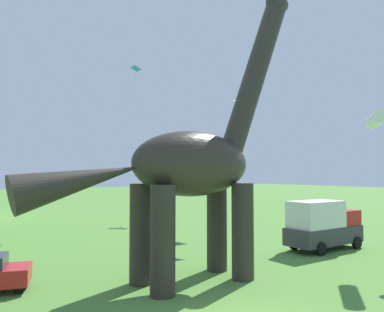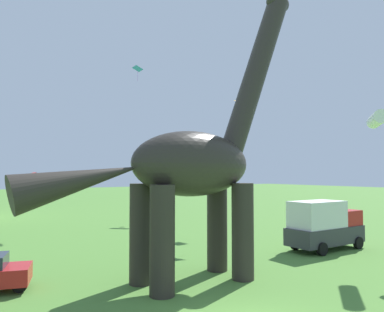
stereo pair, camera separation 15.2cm
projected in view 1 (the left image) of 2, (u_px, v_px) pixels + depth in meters
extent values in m
cylinder|color=#2D2823|center=(217.00, 226.00, 19.62)|extent=(1.05, 1.05, 4.53)
cylinder|color=#2D2823|center=(243.00, 231.00, 17.95)|extent=(1.05, 1.05, 4.53)
cylinder|color=#2D2823|center=(141.00, 233.00, 17.20)|extent=(1.05, 1.05, 4.53)
cylinder|color=#2D2823|center=(163.00, 240.00, 15.54)|extent=(1.05, 1.05, 4.53)
ellipsoid|color=#2D2823|center=(193.00, 164.00, 17.72)|extent=(6.21, 2.67, 3.05)
cylinder|color=#2D2823|center=(255.00, 73.00, 20.18)|extent=(4.46, 1.15, 8.84)
ellipsoid|color=#2D2823|center=(277.00, 4.00, 21.31)|extent=(1.53, 0.95, 1.05)
cone|color=#2D2823|center=(83.00, 180.00, 14.80)|extent=(5.45, 1.53, 2.59)
cylinder|color=black|center=(13.00, 276.00, 17.31)|extent=(0.66, 0.39, 0.62)
cylinder|color=black|center=(20.00, 285.00, 15.84)|extent=(0.66, 0.39, 0.62)
cube|color=#38383D|center=(324.00, 235.00, 24.89)|extent=(5.61, 2.11, 1.10)
cube|color=red|center=(341.00, 217.00, 25.96)|extent=(1.80, 1.94, 1.00)
cube|color=silver|center=(316.00, 214.00, 24.51)|extent=(3.59, 2.02, 1.70)
cylinder|color=black|center=(330.00, 238.00, 26.85)|extent=(0.80, 0.26, 0.80)
cylinder|color=black|center=(357.00, 243.00, 25.11)|extent=(0.80, 0.26, 0.80)
cylinder|color=black|center=(294.00, 243.00, 24.80)|extent=(0.80, 0.26, 0.80)
cylinder|color=black|center=(321.00, 249.00, 23.06)|extent=(0.80, 0.26, 0.80)
cylinder|color=white|center=(376.00, 120.00, 21.84)|extent=(2.61, 2.32, 0.77)
cube|color=red|center=(28.00, 175.00, 18.80)|extent=(0.60, 0.82, 0.23)
cylinder|color=purple|center=(28.00, 185.00, 18.78)|extent=(0.01, 0.01, 0.80)
cube|color=orange|center=(243.00, 103.00, 30.26)|extent=(1.52, 1.14, 0.47)
cylinder|color=red|center=(243.00, 114.00, 30.22)|extent=(0.01, 0.01, 1.42)
cube|color=white|center=(240.00, 112.00, 35.38)|extent=(0.97, 1.20, 0.17)
cylinder|color=orange|center=(171.00, 140.00, 40.97)|extent=(1.54, 1.49, 0.47)
cone|color=pink|center=(173.00, 140.00, 41.88)|extent=(0.64, 0.65, 0.49)
cube|color=#287AE5|center=(136.00, 68.00, 38.45)|extent=(0.83, 1.15, 0.35)
cylinder|color=purple|center=(136.00, 76.00, 38.42)|extent=(0.01, 0.01, 1.13)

